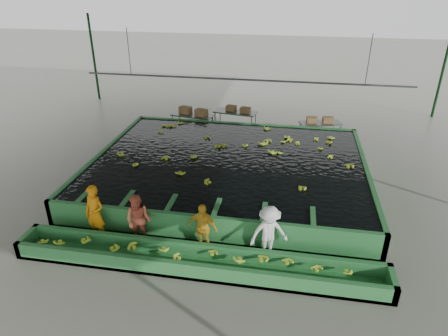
% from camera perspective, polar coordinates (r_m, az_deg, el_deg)
% --- Properties ---
extents(ground, '(80.00, 80.00, 0.00)m').
position_cam_1_polar(ground, '(13.90, -0.36, -4.60)').
color(ground, slate).
rests_on(ground, ground).
extents(shed_roof, '(20.00, 22.00, 0.04)m').
position_cam_1_polar(shed_roof, '(12.11, -0.43, 16.14)').
color(shed_roof, '#8E949B').
rests_on(shed_roof, shed_posts).
extents(shed_posts, '(20.00, 22.00, 5.00)m').
position_cam_1_polar(shed_posts, '(12.79, -0.40, 5.05)').
color(shed_posts, black).
rests_on(shed_posts, ground).
extents(flotation_tank, '(10.00, 8.00, 0.90)m').
position_cam_1_polar(flotation_tank, '(14.97, 0.67, -0.21)').
color(flotation_tank, '#286F34').
rests_on(flotation_tank, ground).
extents(tank_water, '(9.70, 7.70, 0.00)m').
position_cam_1_polar(tank_water, '(14.80, 0.68, 1.17)').
color(tank_water, black).
rests_on(tank_water, flotation_tank).
extents(sorting_trough, '(10.00, 1.00, 0.50)m').
position_cam_1_polar(sorting_trough, '(10.87, -3.91, -13.10)').
color(sorting_trough, '#286F34').
rests_on(sorting_trough, ground).
extents(cableway_rail, '(0.08, 0.08, 14.00)m').
position_cam_1_polar(cableway_rail, '(17.36, 2.68, 12.50)').
color(cableway_rail, '#59605B').
rests_on(cableway_rail, shed_roof).
extents(rail_hanger_left, '(0.04, 0.04, 2.00)m').
position_cam_1_polar(rail_hanger_left, '(18.46, -13.45, 15.86)').
color(rail_hanger_left, '#59605B').
rests_on(rail_hanger_left, shed_roof).
extents(rail_hanger_right, '(0.04, 0.04, 2.00)m').
position_cam_1_polar(rail_hanger_right, '(17.24, 20.00, 14.32)').
color(rail_hanger_right, '#59605B').
rests_on(rail_hanger_right, shed_roof).
extents(worker_a, '(0.72, 0.57, 1.74)m').
position_cam_1_polar(worker_a, '(12.16, -17.95, -6.17)').
color(worker_a, orange).
rests_on(worker_a, ground).
extents(worker_b, '(0.79, 0.63, 1.58)m').
position_cam_1_polar(worker_b, '(11.68, -12.12, -7.30)').
color(worker_b, '#CD5C3F').
rests_on(worker_b, ground).
extents(worker_c, '(0.93, 0.51, 1.51)m').
position_cam_1_polar(worker_c, '(11.19, -3.10, -8.53)').
color(worker_c, gold).
rests_on(worker_c, ground).
extents(worker_d, '(1.20, 0.95, 1.62)m').
position_cam_1_polar(worker_d, '(10.94, 6.43, -9.22)').
color(worker_d, silver).
rests_on(worker_d, ground).
extents(packing_table_left, '(2.12, 1.17, 0.91)m').
position_cam_1_polar(packing_table_left, '(19.66, -4.49, 6.37)').
color(packing_table_left, '#59605B').
rests_on(packing_table_left, ground).
extents(packing_table_mid, '(2.19, 1.16, 0.95)m').
position_cam_1_polar(packing_table_mid, '(19.96, 1.62, 6.81)').
color(packing_table_mid, '#59605B').
rests_on(packing_table_mid, ground).
extents(packing_table_right, '(2.03, 1.30, 0.86)m').
position_cam_1_polar(packing_table_right, '(19.20, 13.49, 5.13)').
color(packing_table_right, '#59605B').
rests_on(packing_table_right, ground).
extents(box_stack_left, '(1.49, 0.80, 0.31)m').
position_cam_1_polar(box_stack_left, '(19.53, -4.39, 7.66)').
color(box_stack_left, brown).
rests_on(box_stack_left, packing_table_left).
extents(box_stack_mid, '(1.27, 0.63, 0.26)m').
position_cam_1_polar(box_stack_mid, '(19.76, 2.04, 8.05)').
color(box_stack_mid, brown).
rests_on(box_stack_mid, packing_table_mid).
extents(box_stack_right, '(1.24, 0.51, 0.26)m').
position_cam_1_polar(box_stack_right, '(19.06, 13.51, 6.35)').
color(box_stack_right, brown).
rests_on(box_stack_right, packing_table_right).
extents(floating_bananas, '(8.38, 5.71, 0.11)m').
position_cam_1_polar(floating_bananas, '(15.52, 1.17, 2.41)').
color(floating_bananas, '#A1C028').
rests_on(floating_bananas, tank_water).
extents(trough_bananas, '(8.75, 0.58, 0.12)m').
position_cam_1_polar(trough_bananas, '(10.78, -3.93, -12.48)').
color(trough_bananas, '#A1C028').
rests_on(trough_bananas, sorting_trough).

